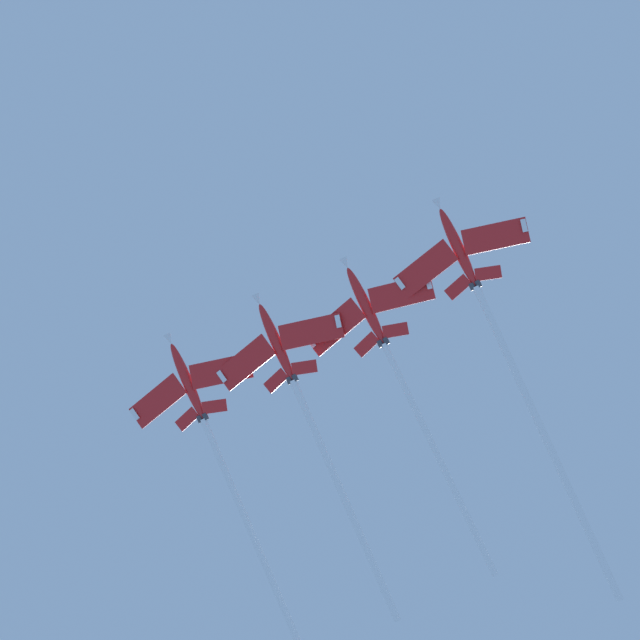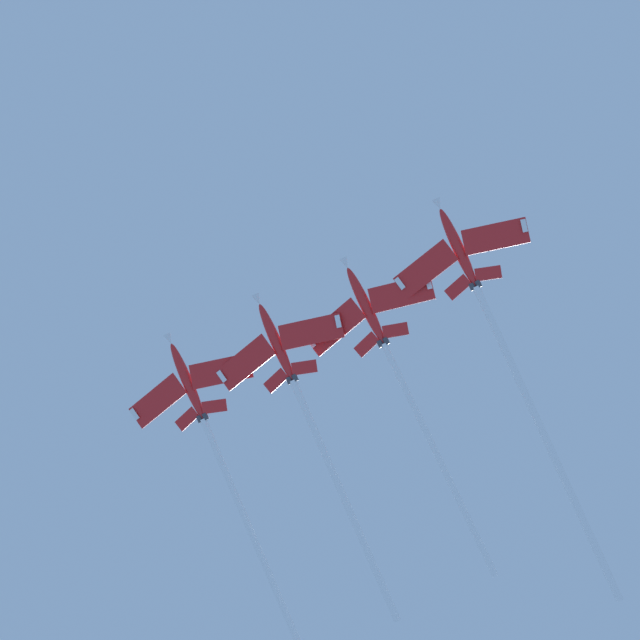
% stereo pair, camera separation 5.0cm
% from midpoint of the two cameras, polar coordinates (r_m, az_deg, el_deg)
% --- Properties ---
extents(jet_far_left, '(52.72, 20.02, 29.08)m').
position_cam_midpoint_polar(jet_far_left, '(151.79, 9.58, -1.53)').
color(jet_far_left, red).
extents(jet_inner_left, '(43.42, 20.08, 23.84)m').
position_cam_midpoint_polar(jet_inner_left, '(153.78, 3.90, -2.41)').
color(jet_inner_left, red).
extents(jet_centre, '(44.05, 20.04, 24.71)m').
position_cam_midpoint_polar(jet_centre, '(155.13, -0.67, -4.90)').
color(jet_centre, red).
extents(jet_inner_right, '(46.59, 20.04, 24.77)m').
position_cam_midpoint_polar(jet_inner_right, '(159.64, -5.32, -6.98)').
color(jet_inner_right, red).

